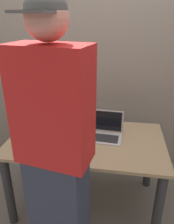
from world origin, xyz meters
TOP-DOWN VIEW (x-y plane):
  - ground_plane at (0.00, 0.00)m, footprint 8.00×8.00m
  - desk at (0.00, 0.00)m, footprint 1.31×0.78m
  - laptop at (0.13, 0.07)m, footprint 0.35×0.25m
  - beer_bottle_amber at (-0.42, 0.16)m, footprint 0.07×0.07m
  - beer_bottle_brown at (-0.51, 0.13)m, footprint 0.07×0.07m
  - person_figure at (-0.07, -0.63)m, footprint 0.43×0.32m
  - coffee_mug at (-0.25, -0.12)m, footprint 0.11×0.08m
  - back_wall at (0.00, 0.80)m, footprint 6.00×0.10m

SIDE VIEW (x-z plane):
  - ground_plane at x=0.00m, z-range 0.00..0.00m
  - desk at x=0.00m, z-range 0.22..0.92m
  - coffee_mug at x=-0.25m, z-range 0.70..0.78m
  - laptop at x=0.13m, z-range 0.64..0.86m
  - beer_bottle_amber at x=-0.42m, z-range 0.67..0.93m
  - beer_bottle_brown at x=-0.51m, z-range 0.66..0.95m
  - person_figure at x=-0.07m, z-range 0.02..1.81m
  - back_wall at x=0.00m, z-range 0.00..2.60m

